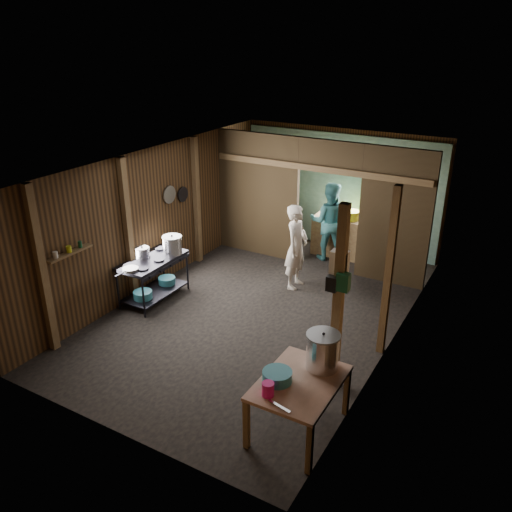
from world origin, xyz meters
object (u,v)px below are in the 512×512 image
Objects in this scene: pink_bucket at (268,389)px; gas_range at (154,279)px; prep_table at (299,406)px; yellow_tub at (352,215)px; stove_pot_large at (172,245)px; stock_pot at (323,352)px; cook at (296,247)px.

gas_range is at bearing 148.12° from pink_bucket.
prep_table is 3.61× the size of yellow_tub.
stove_pot_large is (-3.54, 2.14, 0.59)m from prep_table.
yellow_tub is at bearing 55.08° from stove_pot_large.
stove_pot_large is at bearing 148.80° from prep_table.
stock_pot is 5.14m from yellow_tub.
stove_pot_large is 0.73× the size of stock_pot.
pink_bucket is at bearing -115.93° from prep_table.
cook is (-1.73, 3.49, 0.45)m from prep_table.
gas_range is at bearing 128.70° from cook.
prep_table is at bearing -106.41° from stock_pot.
stove_pot_large reaches higher than pink_bucket.
pink_bucket is (3.34, -2.56, -0.15)m from stove_pot_large.
stock_pot is at bearing -19.97° from gas_range.
pink_bucket is at bearing -31.88° from gas_range.
stock_pot is 1.45× the size of yellow_tub.
stock_pot is at bearing 68.50° from pink_bucket.
cook is at bearing 40.95° from gas_range.
stock_pot is (3.65, -1.76, -0.01)m from stove_pot_large.
pink_bucket is 0.50× the size of yellow_tub.
stove_pot_large is at bearing 142.58° from pink_bucket.
prep_table is at bearing -155.90° from cook.
cook is (1.81, 1.35, -0.14)m from stove_pot_large.
yellow_tub is (2.21, 3.17, -0.00)m from stove_pot_large.
prep_table is 3.42× the size of stove_pot_large.
stove_pot_large is at bearing -124.92° from yellow_tub.
cook is (-1.53, 3.90, 0.01)m from pink_bucket.
cook reaches higher than stock_pot.
stove_pot_large is 2.09× the size of pink_bucket.
prep_table is 5.51m from yellow_tub.
pink_bucket is 0.11× the size of cook.
yellow_tub is at bearing -14.68° from cook.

